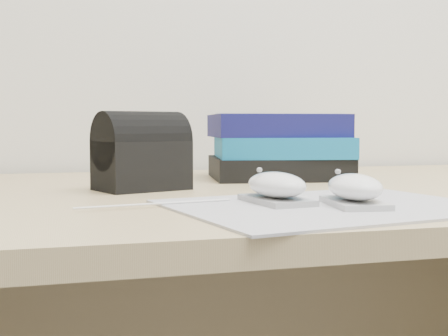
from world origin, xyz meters
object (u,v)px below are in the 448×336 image
object	(u,v)px
mouse_rear	(276,187)
mouse_front	(355,190)
desk	(256,322)
pouch	(141,152)
book_stack	(279,147)

from	to	relation	value
mouse_rear	mouse_front	xyz separation A→B (m)	(0.08, -0.05, -0.00)
desk	mouse_front	world-z (taller)	mouse_front
mouse_rear	mouse_front	distance (m)	0.09
mouse_rear	pouch	bearing A→B (deg)	120.05
desk	book_stack	world-z (taller)	book_stack
mouse_rear	book_stack	distance (m)	0.39
mouse_front	book_stack	xyz separation A→B (m)	(0.06, 0.41, 0.04)
mouse_front	pouch	size ratio (longest dim) A/B	0.75
desk	pouch	bearing A→B (deg)	-168.21
desk	book_stack	distance (m)	0.31
desk	pouch	world-z (taller)	pouch
book_stack	pouch	xyz separation A→B (m)	(-0.27, -0.13, -0.00)
pouch	desk	bearing A→B (deg)	11.79
desk	book_stack	size ratio (longest dim) A/B	5.96
desk	mouse_front	xyz separation A→B (m)	(0.01, -0.32, 0.26)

